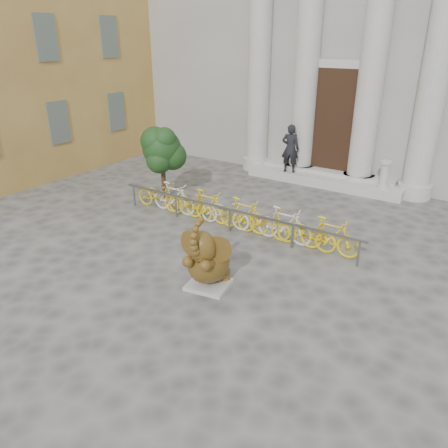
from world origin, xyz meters
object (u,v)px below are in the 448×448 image
Objects in this scene: elephant_statue at (208,261)px; bike_rack at (234,213)px; pedestrian at (290,148)px; tree at (162,149)px.

elephant_statue is 0.23× the size of bike_rack.
pedestrian is at bearing 97.16° from bike_rack.
tree reaches higher than elephant_statue.
elephant_statue reaches higher than bike_rack.
elephant_statue is 8.43m from pedestrian.
tree is at bearing 45.75° from pedestrian.
elephant_statue is at bearing -40.06° from tree.
elephant_statue is 3.36m from bike_rack.
bike_rack is 3.63m from tree.
tree reaches higher than pedestrian.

